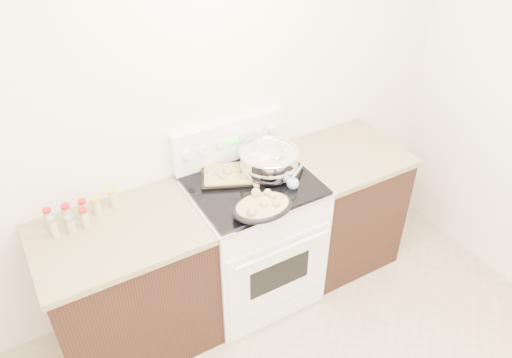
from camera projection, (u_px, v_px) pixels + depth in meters
room_shell at (388, 262)px, 1.43m from camera, size 4.10×3.60×2.75m
counter_left at (130, 288)px, 2.97m from camera, size 0.93×0.67×0.92m
counter_right at (339, 205)px, 3.60m from camera, size 0.73×0.67×0.92m
kitchen_range at (252, 237)px, 3.28m from camera, size 0.78×0.73×1.22m
mixing_bowl at (269, 162)px, 3.04m from camera, size 0.45×0.45×0.21m
roasting_pan at (262, 206)px, 2.75m from camera, size 0.37×0.27×0.12m
baking_sheet at (232, 175)px, 3.04m from camera, size 0.46×0.40×0.06m
wooden_spoon at (257, 182)px, 2.99m from camera, size 0.16×0.21×0.04m
blue_ladle at (294, 182)px, 2.96m from camera, size 0.22×0.19×0.09m
spice_jars at (79, 214)px, 2.72m from camera, size 0.40×0.15×0.13m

